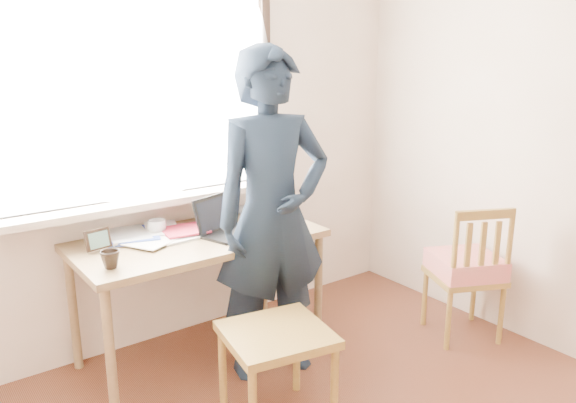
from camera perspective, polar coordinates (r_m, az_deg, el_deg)
room_shell at (r=1.95m, az=10.02°, el=10.53°), size 3.52×4.02×2.61m
desk at (r=3.30m, az=-9.05°, el=-4.82°), size 1.41×0.70×0.75m
laptop at (r=3.29m, az=-6.54°, el=-2.37°), size 0.38×0.34×0.22m
mug_white at (r=3.34m, az=-13.19°, el=-2.57°), size 0.13×0.13×0.09m
mug_dark at (r=2.89m, az=-17.60°, el=-5.63°), size 0.11×0.11×0.09m
mouse at (r=3.43m, az=-0.91°, el=-2.12°), size 0.10×0.07×0.04m
desk_clutter at (r=3.29m, az=-14.88°, el=-3.49°), size 0.68×0.48×0.03m
book_a at (r=3.31m, az=-17.85°, el=-3.59°), size 0.26×0.32×0.03m
book_b at (r=3.72m, az=-5.26°, el=-1.01°), size 0.24×0.30×0.02m
picture_frame at (r=3.15m, az=-18.73°, el=-3.83°), size 0.14×0.04×0.11m
work_chair at (r=2.78m, az=-1.16°, el=-14.38°), size 0.56×0.54×0.49m
side_chair at (r=3.73m, az=17.65°, el=-6.40°), size 0.54×0.53×0.89m
person at (r=3.07m, az=-1.58°, el=-1.48°), size 0.74×0.55×1.83m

